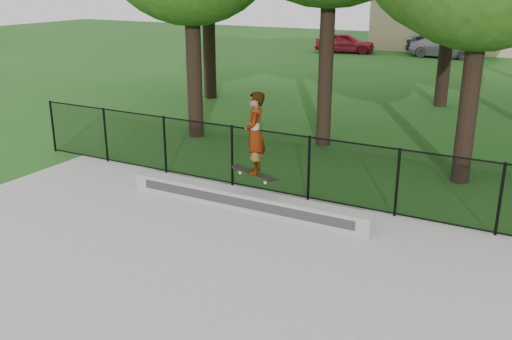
% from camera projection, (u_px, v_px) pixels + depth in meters
% --- Properties ---
extents(ground, '(100.00, 100.00, 0.00)m').
position_uv_depth(ground, '(142.00, 337.00, 8.10)').
color(ground, '#1E4C15').
rests_on(ground, ground).
extents(concrete_slab, '(14.00, 12.00, 0.06)m').
position_uv_depth(concrete_slab, '(141.00, 335.00, 8.09)').
color(concrete_slab, gray).
rests_on(concrete_slab, ground).
extents(grind_ledge, '(5.69, 0.40, 0.41)m').
position_uv_depth(grind_ledge, '(245.00, 201.00, 12.37)').
color(grind_ledge, '#9D9E99').
rests_on(grind_ledge, concrete_slab).
extents(car_a, '(4.21, 2.36, 1.36)m').
position_uv_depth(car_a, '(345.00, 43.00, 39.04)').
color(car_a, maroon).
rests_on(car_a, ground).
extents(car_b, '(3.75, 1.95, 1.30)m').
position_uv_depth(car_b, '(437.00, 44.00, 38.33)').
color(car_b, black).
rests_on(car_b, ground).
extents(car_c, '(4.15, 1.97, 1.29)m').
position_uv_depth(car_c, '(444.00, 47.00, 36.69)').
color(car_c, '#9492A5').
rests_on(car_c, ground).
extents(skater_airborne, '(0.83, 0.74, 1.89)m').
position_uv_depth(skater_airborne, '(255.00, 135.00, 11.74)').
color(skater_airborne, black).
rests_on(skater_airborne, ground).
extents(chainlink_fence, '(16.06, 0.06, 1.50)m').
position_uv_depth(chainlink_fence, '(309.00, 168.00, 12.76)').
color(chainlink_fence, black).
rests_on(chainlink_fence, concrete_slab).
extents(distant_building, '(12.40, 6.40, 4.30)m').
position_uv_depth(distant_building, '(466.00, 19.00, 39.98)').
color(distant_building, tan).
rests_on(distant_building, ground).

